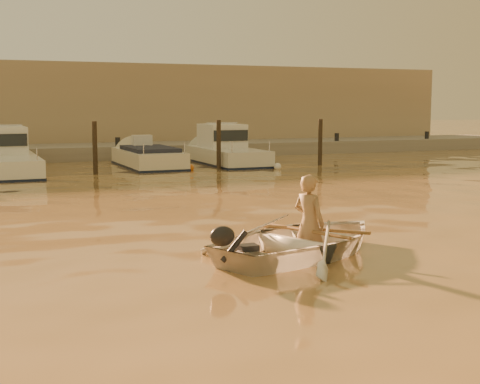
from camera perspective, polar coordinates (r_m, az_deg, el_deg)
name	(u,v)px	position (r m, az deg, el deg)	size (l,w,h in m)	color
ground_plane	(239,243)	(12.81, -0.12, -4.34)	(160.00, 160.00, 0.00)	olive
dinghy	(305,239)	(11.80, 5.59, -4.05)	(2.72, 3.81, 0.79)	silver
person	(309,223)	(11.82, 5.91, -2.63)	(0.63, 0.41, 1.71)	#96724B
outboard_motor	(247,253)	(10.68, 0.60, -5.20)	(0.90, 0.40, 0.70)	black
oar_port	(314,229)	(11.97, 6.34, -3.19)	(0.06, 0.06, 2.10)	olive
oar_starboard	(307,231)	(11.81, 5.75, -3.32)	(0.06, 0.06, 2.10)	brown
moored_boat_2	(0,156)	(27.70, -19.82, 2.90)	(2.59, 8.58, 1.75)	white
moored_boat_3	(148,161)	(28.62, -7.83, 2.61)	(2.06, 5.95, 0.95)	beige
moored_boat_4	(227,150)	(29.69, -1.16, 3.62)	(2.08, 6.47, 1.75)	silver
piling_2	(95,150)	(25.87, -12.27, 3.49)	(0.18, 0.18, 2.20)	#2D2319
piling_3	(219,147)	(27.20, -1.83, 3.84)	(0.18, 0.18, 2.20)	#2D2319
piling_4	(320,145)	(29.19, 6.86, 4.04)	(0.18, 0.18, 2.20)	#2D2319
fender_c	(31,176)	(25.01, -17.40, 1.35)	(0.30, 0.30, 0.30)	silver
fender_d	(190,168)	(26.92, -4.26, 2.08)	(0.30, 0.30, 0.30)	orange
fender_e	(278,167)	(27.39, 3.22, 2.18)	(0.30, 0.30, 0.30)	silver
quay	(71,156)	(33.53, -14.25, 3.02)	(52.00, 4.00, 1.00)	gray
waterfront_building	(55,108)	(38.89, -15.54, 6.88)	(46.00, 7.00, 4.80)	#9E8466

